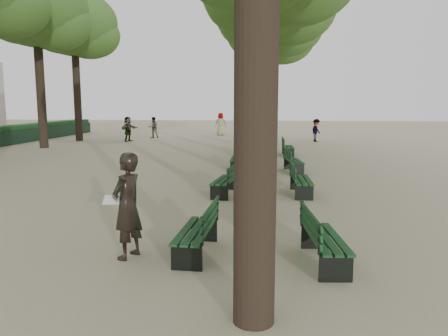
# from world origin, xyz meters

# --- Properties ---
(ground) EXTENTS (120.00, 120.00, 0.00)m
(ground) POSITION_xyz_m (0.00, 0.00, 0.00)
(ground) COLOR tan
(ground) RESTS_ON ground
(tree_central_4) EXTENTS (6.00, 6.00, 9.95)m
(tree_central_4) POSITION_xyz_m (1.50, 18.00, 7.65)
(tree_central_4) COLOR #33261C
(tree_central_4) RESTS_ON ground
(tree_central_5) EXTENTS (6.00, 6.00, 9.95)m
(tree_central_5) POSITION_xyz_m (1.50, 23.00, 7.65)
(tree_central_5) COLOR #33261C
(tree_central_5) RESTS_ON ground
(tree_far_4) EXTENTS (6.00, 6.00, 10.45)m
(tree_far_4) POSITION_xyz_m (-12.00, 18.00, 8.14)
(tree_far_4) COLOR #33261C
(tree_far_4) RESTS_ON ground
(tree_far_5) EXTENTS (6.00, 6.00, 10.45)m
(tree_far_5) POSITION_xyz_m (-12.00, 23.00, 8.14)
(tree_far_5) COLOR #33261C
(tree_far_5) RESTS_ON ground
(bench_left_0) EXTENTS (0.63, 1.82, 0.92)m
(bench_left_0) POSITION_xyz_m (0.37, 0.35, 0.27)
(bench_left_0) COLOR black
(bench_left_0) RESTS_ON ground
(bench_left_1) EXTENTS (0.79, 1.86, 0.92)m
(bench_left_1) POSITION_xyz_m (0.37, 5.57, 0.27)
(bench_left_1) COLOR black
(bench_left_1) RESTS_ON ground
(bench_left_2) EXTENTS (0.58, 1.80, 0.92)m
(bench_left_2) POSITION_xyz_m (0.37, 10.76, 0.27)
(bench_left_2) COLOR black
(bench_left_2) RESTS_ON ground
(bench_left_3) EXTENTS (0.66, 1.83, 0.92)m
(bench_left_3) POSITION_xyz_m (0.37, 15.10, 0.27)
(bench_left_3) COLOR black
(bench_left_3) RESTS_ON ground
(bench_right_0) EXTENTS (0.75, 1.85, 0.92)m
(bench_right_0) POSITION_xyz_m (2.63, 0.13, 0.27)
(bench_right_0) COLOR black
(bench_right_0) RESTS_ON ground
(bench_right_1) EXTENTS (0.64, 1.82, 0.92)m
(bench_right_1) POSITION_xyz_m (2.63, 5.82, 0.27)
(bench_right_1) COLOR black
(bench_right_1) RESTS_ON ground
(bench_right_2) EXTENTS (0.79, 1.86, 0.92)m
(bench_right_2) POSITION_xyz_m (2.63, 10.13, 0.27)
(bench_right_2) COLOR black
(bench_right_2) RESTS_ON ground
(bench_right_3) EXTENTS (0.62, 1.82, 0.92)m
(bench_right_3) POSITION_xyz_m (2.63, 15.64, 0.27)
(bench_right_3) COLOR black
(bench_right_3) RESTS_ON ground
(man_with_map) EXTENTS (0.74, 0.84, 1.89)m
(man_with_map) POSITION_xyz_m (-0.80, 0.07, 0.94)
(man_with_map) COLOR black
(man_with_map) RESTS_ON ground
(pedestrian_b) EXTENTS (0.79, 1.05, 1.60)m
(pedestrian_b) POSITION_xyz_m (4.91, 24.01, 0.80)
(pedestrian_b) COLOR #262628
(pedestrian_b) RESTS_ON ground
(pedestrian_a) EXTENTS (0.84, 0.68, 1.62)m
(pedestrian_a) POSITION_xyz_m (-7.36, 26.10, 0.81)
(pedestrian_a) COLOR #262628
(pedestrian_a) RESTS_ON ground
(pedestrian_e) EXTENTS (0.92, 1.64, 1.75)m
(pedestrian_e) POSITION_xyz_m (-8.32, 22.87, 0.88)
(pedestrian_e) COLOR #262628
(pedestrian_e) RESTS_ON ground
(pedestrian_d) EXTENTS (0.95, 0.46, 1.89)m
(pedestrian_d) POSITION_xyz_m (-2.41, 29.04, 0.95)
(pedestrian_d) COLOR #262628
(pedestrian_d) RESTS_ON ground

